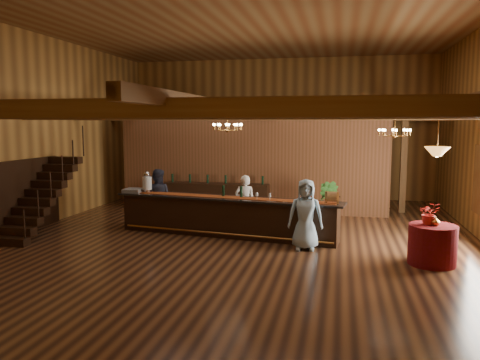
% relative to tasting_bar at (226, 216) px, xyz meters
% --- Properties ---
extents(floor, '(14.00, 14.00, 0.00)m').
position_rel_tasting_bar_xyz_m(floor, '(0.48, -0.08, -0.53)').
color(floor, brown).
rests_on(floor, ground).
extents(ceiling, '(14.00, 14.00, 0.00)m').
position_rel_tasting_bar_xyz_m(ceiling, '(0.48, -0.08, 4.97)').
color(ceiling, olive).
rests_on(ceiling, wall_back).
extents(wall_back, '(12.00, 0.10, 5.50)m').
position_rel_tasting_bar_xyz_m(wall_back, '(0.48, 6.92, 2.22)').
color(wall_back, '#AB7935').
rests_on(wall_back, floor).
extents(wall_front, '(12.00, 0.10, 5.50)m').
position_rel_tasting_bar_xyz_m(wall_front, '(0.48, -7.08, 2.22)').
color(wall_front, '#AB7935').
rests_on(wall_front, floor).
extents(wall_left, '(0.10, 14.00, 5.50)m').
position_rel_tasting_bar_xyz_m(wall_left, '(-5.52, -0.08, 2.22)').
color(wall_left, '#AB7935').
rests_on(wall_left, floor).
extents(beam_grid, '(11.90, 13.90, 0.39)m').
position_rel_tasting_bar_xyz_m(beam_grid, '(0.48, 0.42, 2.72)').
color(beam_grid, brown).
rests_on(beam_grid, wall_left).
extents(support_posts, '(9.20, 10.20, 3.20)m').
position_rel_tasting_bar_xyz_m(support_posts, '(0.48, -0.58, 1.07)').
color(support_posts, brown).
rests_on(support_posts, floor).
extents(partition_wall, '(9.00, 0.18, 3.10)m').
position_rel_tasting_bar_xyz_m(partition_wall, '(-0.02, 3.42, 1.02)').
color(partition_wall, brown).
rests_on(partition_wall, floor).
extents(staircase, '(1.00, 2.80, 2.00)m').
position_rel_tasting_bar_xyz_m(staircase, '(-4.97, -0.82, 0.47)').
color(staircase, black).
rests_on(staircase, floor).
extents(backroom_boxes, '(4.10, 0.60, 1.10)m').
position_rel_tasting_bar_xyz_m(backroom_boxes, '(0.18, 5.42, 0.00)').
color(backroom_boxes, black).
rests_on(backroom_boxes, floor).
extents(tasting_bar, '(6.25, 1.61, 1.05)m').
position_rel_tasting_bar_xyz_m(tasting_bar, '(0.00, 0.00, 0.00)').
color(tasting_bar, black).
rests_on(tasting_bar, floor).
extents(beverage_dispenser, '(0.26, 0.26, 0.60)m').
position_rel_tasting_bar_xyz_m(beverage_dispenser, '(-2.39, 0.38, 0.80)').
color(beverage_dispenser, silver).
rests_on(beverage_dispenser, tasting_bar).
extents(glass_rack_tray, '(0.50, 0.50, 0.10)m').
position_rel_tasting_bar_xyz_m(glass_rack_tray, '(-2.78, 0.33, 0.56)').
color(glass_rack_tray, gray).
rests_on(glass_rack_tray, tasting_bar).
extents(raffle_drum, '(0.34, 0.24, 0.30)m').
position_rel_tasting_bar_xyz_m(raffle_drum, '(2.75, -0.43, 0.68)').
color(raffle_drum, olive).
rests_on(raffle_drum, tasting_bar).
extents(bar_bottle_0, '(0.07, 0.07, 0.30)m').
position_rel_tasting_bar_xyz_m(bar_bottle_0, '(-0.11, 0.14, 0.66)').
color(bar_bottle_0, black).
rests_on(bar_bottle_0, tasting_bar).
extents(bar_bottle_1, '(0.07, 0.07, 0.30)m').
position_rel_tasting_bar_xyz_m(bar_bottle_1, '(0.39, 0.07, 0.66)').
color(bar_bottle_1, black).
rests_on(bar_bottle_1, tasting_bar).
extents(backbar_shelf, '(3.50, 0.55, 0.99)m').
position_rel_tasting_bar_xyz_m(backbar_shelf, '(-1.09, 3.09, -0.03)').
color(backbar_shelf, black).
rests_on(backbar_shelf, floor).
extents(round_table, '(0.98, 0.98, 0.85)m').
position_rel_tasting_bar_xyz_m(round_table, '(4.88, -1.54, -0.10)').
color(round_table, maroon).
rests_on(round_table, floor).
extents(chandelier_left, '(0.80, 0.80, 0.47)m').
position_rel_tasting_bar_xyz_m(chandelier_left, '(-0.07, 0.48, 2.36)').
color(chandelier_left, '#BD7F37').
rests_on(chandelier_left, beam_grid).
extents(chandelier_right, '(0.80, 0.80, 0.61)m').
position_rel_tasting_bar_xyz_m(chandelier_right, '(4.27, 0.80, 2.22)').
color(chandelier_right, '#BD7F37').
rests_on(chandelier_right, beam_grid).
extents(pendant_lamp, '(0.52, 0.52, 0.90)m').
position_rel_tasting_bar_xyz_m(pendant_lamp, '(4.88, -1.54, 1.88)').
color(pendant_lamp, '#BD7F37').
rests_on(pendant_lamp, beam_grid).
extents(bartender, '(0.61, 0.45, 1.55)m').
position_rel_tasting_bar_xyz_m(bartender, '(0.35, 0.77, 0.25)').
color(bartender, white).
rests_on(bartender, floor).
extents(staff_second, '(0.87, 0.71, 1.67)m').
position_rel_tasting_bar_xyz_m(staff_second, '(-2.21, 0.70, 0.31)').
color(staff_second, '#252837').
rests_on(staff_second, floor).
extents(guest, '(0.85, 0.57, 1.68)m').
position_rel_tasting_bar_xyz_m(guest, '(2.16, -0.92, 0.32)').
color(guest, '#A2C8E1').
rests_on(guest, floor).
extents(floor_plant, '(0.82, 0.73, 1.27)m').
position_rel_tasting_bar_xyz_m(floor_plant, '(2.54, 2.32, 0.11)').
color(floor_plant, '#295F20').
rests_on(floor_plant, floor).
extents(table_flowers, '(0.46, 0.41, 0.48)m').
position_rel_tasting_bar_xyz_m(table_flowers, '(4.79, -1.50, 0.57)').
color(table_flowers, red).
rests_on(table_flowers, round_table).
extents(table_vase, '(0.20, 0.20, 0.31)m').
position_rel_tasting_bar_xyz_m(table_vase, '(4.90, -1.60, 0.48)').
color(table_vase, '#BD7F37').
rests_on(table_vase, round_table).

